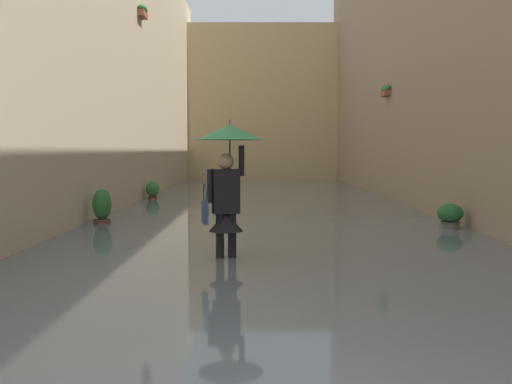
# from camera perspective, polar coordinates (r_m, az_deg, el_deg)

# --- Properties ---
(ground_plane) EXTENTS (72.09, 72.09, 0.00)m
(ground_plane) POSITION_cam_1_polar(r_m,az_deg,el_deg) (16.92, 1.04, -1.95)
(ground_plane) COLOR gray
(flood_water) EXTENTS (8.66, 34.84, 0.21)m
(flood_water) POSITION_cam_1_polar(r_m,az_deg,el_deg) (16.91, 1.04, -1.60)
(flood_water) COLOR slate
(flood_water) RESTS_ON ground_plane
(building_facade_left) EXTENTS (2.04, 32.84, 11.85)m
(building_facade_left) POSITION_cam_1_polar(r_m,az_deg,el_deg) (18.07, 17.33, 17.17)
(building_facade_left) COLOR gray
(building_facade_left) RESTS_ON ground_plane
(building_facade_right) EXTENTS (2.04, 32.84, 9.38)m
(building_facade_right) POSITION_cam_1_polar(r_m,az_deg,el_deg) (17.67, -15.26, 13.42)
(building_facade_right) COLOR beige
(building_facade_right) RESTS_ON ground_plane
(building_facade_far) EXTENTS (11.46, 1.80, 8.39)m
(building_facade_far) POSITION_cam_1_polar(r_m,az_deg,el_deg) (32.24, 0.62, 8.36)
(building_facade_far) COLOR tan
(building_facade_far) RESTS_ON ground_plane
(person_wading) EXTENTS (0.97, 0.97, 2.20)m
(person_wading) POSITION_cam_1_polar(r_m,az_deg,el_deg) (8.55, -2.74, 2.33)
(person_wading) COLOR #2D2319
(person_wading) RESTS_ON ground_plane
(potted_plant_far_right) EXTENTS (0.43, 0.43, 0.78)m
(potted_plant_far_right) POSITION_cam_1_polar(r_m,az_deg,el_deg) (19.40, -9.90, 0.06)
(potted_plant_far_right) COLOR #9E563D
(potted_plant_far_right) RESTS_ON ground_plane
(potted_plant_near_left) EXTENTS (0.51, 0.51, 0.70)m
(potted_plant_near_left) POSITION_cam_1_polar(r_m,az_deg,el_deg) (12.44, 18.13, -2.44)
(potted_plant_near_left) COLOR #66605B
(potted_plant_near_left) RESTS_ON ground_plane
(potted_plant_near_right) EXTENTS (0.40, 0.40, 0.94)m
(potted_plant_near_right) POSITION_cam_1_polar(r_m,az_deg,el_deg) (13.09, -14.57, -1.68)
(potted_plant_near_right) COLOR brown
(potted_plant_near_right) RESTS_ON ground_plane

